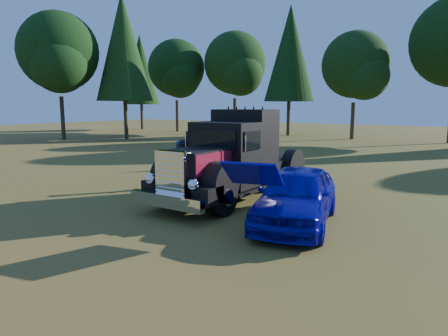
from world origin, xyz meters
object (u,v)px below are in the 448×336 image
diamond_t_truck (231,161)px  hotrod_coupe (296,196)px  spectator_near (181,164)px  spectator_far (186,167)px  distant_teal_car (256,131)px

diamond_t_truck → hotrod_coupe: (3.10, -1.65, -0.51)m
spectator_near → spectator_far: (0.90, -0.81, 0.07)m
diamond_t_truck → spectator_near: 2.64m
spectator_far → distant_teal_car: spectator_far is taller
diamond_t_truck → spectator_far: diamond_t_truck is taller
spectator_far → hotrod_coupe: bearing=-67.1°
diamond_t_truck → spectator_near: size_ratio=3.96×
spectator_near → diamond_t_truck: bearing=-64.6°
hotrod_coupe → spectator_far: 4.95m
diamond_t_truck → distant_teal_car: 25.50m
hotrod_coupe → spectator_far: spectator_far is taller
diamond_t_truck → spectator_near: (-2.58, 0.42, -0.37)m
diamond_t_truck → distant_teal_car: diamond_t_truck is taller
diamond_t_truck → distant_teal_car: size_ratio=1.66×
diamond_t_truck → hotrod_coupe: 3.55m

